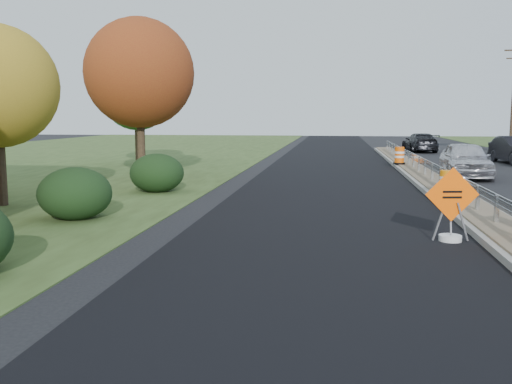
# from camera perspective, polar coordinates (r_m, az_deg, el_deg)

# --- Properties ---
(ground) EXTENTS (140.00, 140.00, 0.00)m
(ground) POSITION_cam_1_polar(r_m,az_deg,el_deg) (16.07, 22.82, -3.57)
(ground) COLOR black
(ground) RESTS_ON ground
(milled_overlay) EXTENTS (7.20, 120.00, 0.01)m
(milled_overlay) POSITION_cam_1_polar(r_m,az_deg,el_deg) (25.41, 7.33, 0.91)
(milled_overlay) COLOR black
(milled_overlay) RESTS_ON ground
(median) EXTENTS (1.60, 55.00, 0.23)m
(median) POSITION_cam_1_polar(r_m,az_deg,el_deg) (23.77, 17.94, 0.39)
(median) COLOR gray
(median) RESTS_ON ground
(guardrail) EXTENTS (0.10, 46.15, 0.72)m
(guardrail) POSITION_cam_1_polar(r_m,az_deg,el_deg) (24.69, 17.60, 2.10)
(guardrail) COLOR silver
(guardrail) RESTS_ON median
(hedge_mid) EXTENTS (2.09, 2.09, 1.52)m
(hedge_mid) POSITION_cam_1_polar(r_m,az_deg,el_deg) (17.05, -17.65, -0.13)
(hedge_mid) COLOR black
(hedge_mid) RESTS_ON ground
(hedge_north) EXTENTS (2.09, 2.09, 1.52)m
(hedge_north) POSITION_cam_1_polar(r_m,az_deg,el_deg) (22.42, -9.89, 1.90)
(hedge_north) COLOR black
(hedge_north) RESTS_ON ground
(tree_near_red) EXTENTS (4.95, 4.95, 7.35)m
(tree_near_red) POSITION_cam_1_polar(r_m,az_deg,el_deg) (26.81, -11.59, 11.57)
(tree_near_red) COLOR #473523
(tree_near_red) RESTS_ON ground
(tree_near_back) EXTENTS (4.29, 4.29, 6.37)m
(tree_near_back) POSITION_cam_1_polar(r_m,az_deg,el_deg) (35.30, -11.84, 9.52)
(tree_near_back) COLOR #473523
(tree_near_back) RESTS_ON ground
(caution_sign) EXTENTS (1.27, 0.53, 1.77)m
(caution_sign) POSITION_cam_1_polar(r_m,az_deg,el_deg) (14.23, 18.91, -2.93)
(caution_sign) COLOR white
(caution_sign) RESTS_ON ground
(barrel_median_mid) EXTENTS (0.56, 0.56, 0.82)m
(barrel_median_mid) POSITION_cam_1_polar(r_m,az_deg,el_deg) (21.14, 18.48, 0.91)
(barrel_median_mid) COLOR black
(barrel_median_mid) RESTS_ON median
(barrel_median_far) EXTENTS (0.66, 0.66, 0.97)m
(barrel_median_far) POSITION_cam_1_polar(r_m,az_deg,el_deg) (33.37, 14.15, 3.52)
(barrel_median_far) COLOR black
(barrel_median_far) RESTS_ON median
(car_silver) EXTENTS (2.24, 5.13, 1.72)m
(car_silver) POSITION_cam_1_polar(r_m,az_deg,el_deg) (29.26, 20.21, 3.06)
(car_silver) COLOR silver
(car_silver) RESTS_ON ground
(car_dark_far) EXTENTS (2.56, 5.44, 1.53)m
(car_dark_far) POSITION_cam_1_polar(r_m,az_deg,el_deg) (48.91, 16.08, 4.78)
(car_dark_far) COLOR black
(car_dark_far) RESTS_ON ground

